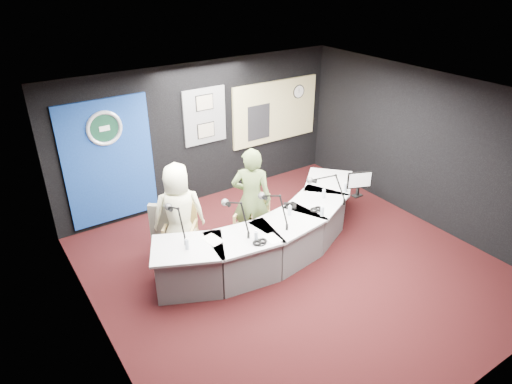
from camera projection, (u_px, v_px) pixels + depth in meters
ground at (293, 267)px, 7.45m from camera, size 6.00×6.00×0.00m
ceiling at (301, 99)px, 6.16m from camera, size 6.00×6.00×0.02m
wall_back at (203, 133)px, 9.01m from camera, size 6.00×0.02×2.80m
wall_front at (482, 305)px, 4.59m from camera, size 6.00×0.02×2.80m
wall_left at (95, 257)px, 5.32m from camera, size 0.02×6.00×2.80m
wall_right at (427, 149)px, 8.28m from camera, size 0.02×6.00×2.80m
broadcast_desk at (272, 234)px, 7.66m from camera, size 4.50×1.90×0.75m
backdrop_panel at (109, 162)px, 8.12m from camera, size 1.60×0.05×2.30m
agency_seal at (104, 128)px, 7.80m from camera, size 0.63×0.07×0.63m
seal_center at (104, 128)px, 7.80m from camera, size 0.48×0.01×0.48m
pinboard at (205, 116)px, 8.86m from camera, size 0.90×0.04×1.10m
framed_photo_upper at (205, 103)px, 8.70m from camera, size 0.34×0.02×0.27m
framed_photo_lower at (206, 130)px, 8.96m from camera, size 0.34×0.02×0.27m
booth_window_frame at (275, 111)px, 9.79m from camera, size 2.12×0.06×1.32m
booth_glow at (276, 112)px, 9.78m from camera, size 2.00×0.02×1.20m
equipment_rack at (259, 122)px, 9.61m from camera, size 0.55×0.02×0.75m
wall_clock at (299, 92)px, 9.90m from camera, size 0.28×0.01×0.28m
armchair_left at (181, 233)px, 7.48m from camera, size 0.76×0.76×0.96m
armchair_right at (252, 221)px, 7.79m from camera, size 0.76×0.76×0.98m
draped_jacket at (165, 224)px, 7.47m from camera, size 0.45×0.39×0.70m
person_man at (179, 213)px, 7.31m from camera, size 0.97×0.80×1.70m
person_woman at (252, 200)px, 7.59m from camera, size 0.79×0.76×1.83m
computer_monitor at (359, 180)px, 7.91m from camera, size 0.46×0.21×0.33m
desk_phone at (291, 206)px, 7.68m from camera, size 0.23×0.22×0.04m
headphones_near at (316, 209)px, 7.60m from camera, size 0.19×0.19×0.03m
headphones_far at (260, 242)px, 6.73m from camera, size 0.22×0.22×0.04m
paper_stack at (213, 240)px, 6.81m from camera, size 0.27×0.35×0.00m
notepad at (272, 238)px, 6.84m from camera, size 0.20×0.28×0.00m
boom_mic_a at (176, 218)px, 6.80m from camera, size 0.16×0.74×0.60m
boom_mic_b at (236, 212)px, 6.94m from camera, size 0.16×0.74×0.60m
boom_mic_c at (274, 205)px, 7.14m from camera, size 0.18×0.74×0.60m
boom_mic_d at (327, 186)px, 7.75m from camera, size 0.46×0.64×0.60m
water_bottles at (281, 217)px, 7.24m from camera, size 3.23×0.53×0.18m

